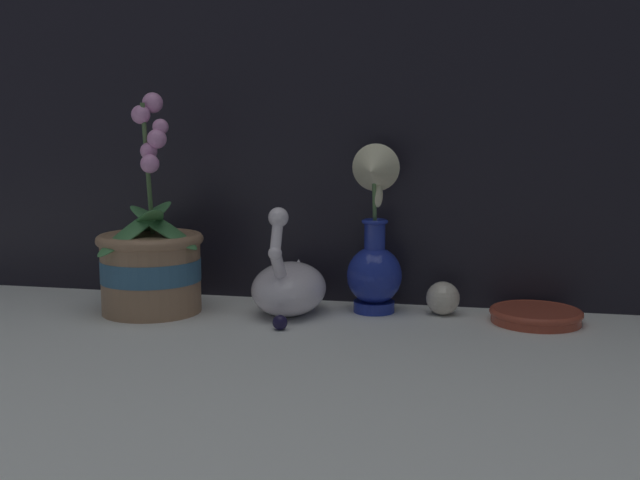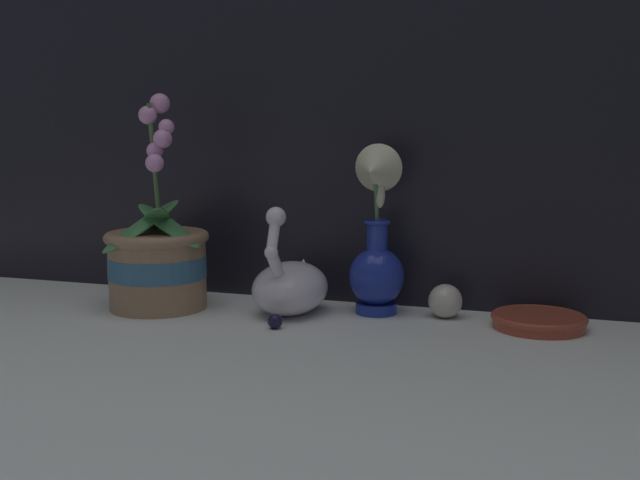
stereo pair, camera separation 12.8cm
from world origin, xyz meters
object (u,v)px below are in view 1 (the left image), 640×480
at_px(orchid_potted_plant, 151,263).
at_px(glass_sphere, 443,298).
at_px(blue_vase, 374,246).
at_px(amber_dish, 536,315).
at_px(swan_figurine, 289,285).

relative_size(orchid_potted_plant, glass_sphere, 6.54).
bearing_deg(orchid_potted_plant, blue_vase, 11.05).
height_order(orchid_potted_plant, amber_dish, orchid_potted_plant).
xyz_separation_m(orchid_potted_plant, glass_sphere, (0.51, 0.09, -0.06)).
distance_m(glass_sphere, amber_dish, 0.16).
height_order(orchid_potted_plant, glass_sphere, orchid_potted_plant).
relative_size(orchid_potted_plant, swan_figurine, 1.89).
distance_m(orchid_potted_plant, amber_dish, 0.67).
distance_m(blue_vase, amber_dish, 0.30).
distance_m(blue_vase, glass_sphere, 0.15).
bearing_deg(blue_vase, glass_sphere, 4.87).
bearing_deg(swan_figurine, blue_vase, 16.07).
xyz_separation_m(swan_figurine, glass_sphere, (0.26, 0.05, -0.02)).
bearing_deg(amber_dish, swan_figurine, -176.16).
height_order(swan_figurine, glass_sphere, swan_figurine).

